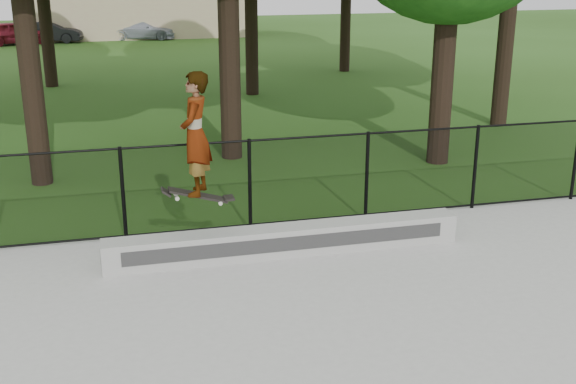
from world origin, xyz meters
name	(u,v)px	position (x,y,z in m)	size (l,w,h in m)	color
grind_ledge	(286,240)	(-1.70, 4.70, 0.28)	(5.35, 0.40, 0.43)	#9D9C98
car_a	(14,33)	(-8.45, 34.55, 0.59)	(1.39, 3.44, 1.18)	maroon
car_b	(50,32)	(-6.74, 35.04, 0.54)	(1.14, 2.97, 1.08)	black
car_c	(142,30)	(-2.03, 35.45, 0.52)	(1.44, 3.27, 1.03)	#9CA1B0
skater_airborne	(195,136)	(-2.99, 4.64, 1.96)	(0.82, 0.73, 1.91)	black
chainlink_fence	(367,175)	(0.00, 5.90, 0.81)	(16.06, 0.06, 1.50)	black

